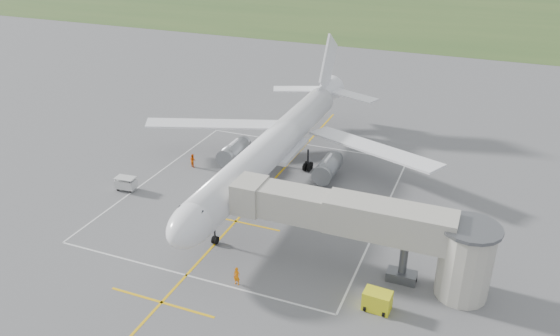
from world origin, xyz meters
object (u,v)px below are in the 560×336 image
at_px(airliner, 275,145).
at_px(gpu_unit, 377,301).
at_px(ramp_worker_nose, 237,276).
at_px(jet_bridge, 380,229).
at_px(baggage_cart, 126,183).
at_px(ramp_worker_wing, 193,160).

height_order(airliner, gpu_unit, airliner).
bearing_deg(airliner, ramp_worker_nose, -76.67).
bearing_deg(gpu_unit, jet_bridge, 107.33).
bearing_deg(ramp_worker_nose, baggage_cart, 155.51).
relative_size(airliner, gpu_unit, 19.94).
xyz_separation_m(gpu_unit, baggage_cart, (-31.77, 9.65, -0.02)).
xyz_separation_m(baggage_cart, ramp_worker_wing, (4.00, 8.41, 0.04)).
bearing_deg(ramp_worker_wing, airliner, -149.02).
relative_size(airliner, jet_bridge, 2.00).
xyz_separation_m(jet_bridge, baggage_cart, (-30.65, 5.08, -3.93)).
bearing_deg(baggage_cart, ramp_worker_wing, 59.45).
height_order(jet_bridge, baggage_cart, jet_bridge).
bearing_deg(baggage_cart, jet_bridge, -14.49).
height_order(gpu_unit, ramp_worker_wing, ramp_worker_wing).
distance_m(jet_bridge, ramp_worker_wing, 30.12).
relative_size(baggage_cart, ramp_worker_nose, 1.39).
relative_size(airliner, ramp_worker_nose, 27.19).
height_order(baggage_cart, ramp_worker_wing, ramp_worker_wing).
height_order(jet_bridge, ramp_worker_nose, jet_bridge).
height_order(airliner, baggage_cart, airliner).
bearing_deg(ramp_worker_nose, ramp_worker_wing, 133.68).
xyz_separation_m(airliner, ramp_worker_wing, (-10.93, -0.76, -3.54)).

